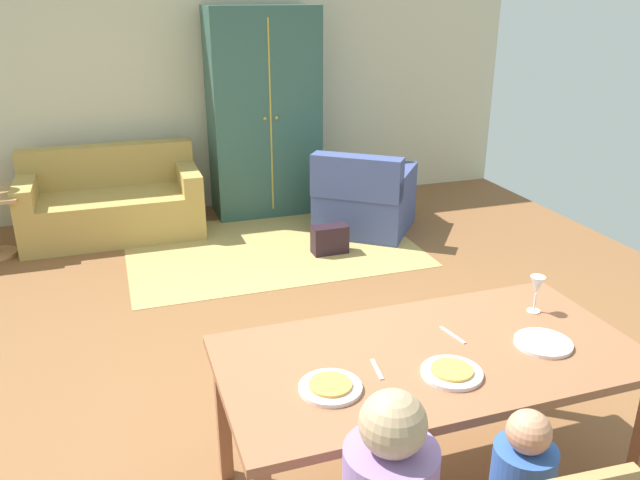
{
  "coord_description": "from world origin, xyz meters",
  "views": [
    {
      "loc": [
        -1.04,
        -3.24,
        2.2
      ],
      "look_at": [
        0.07,
        0.05,
        0.85
      ],
      "focal_mm": 35.57,
      "sensor_mm": 36.0,
      "label": 1
    }
  ],
  "objects": [
    {
      "name": "ground_plane",
      "position": [
        0.0,
        0.45,
        -0.01
      ],
      "size": [
        6.87,
        6.1,
        0.02
      ],
      "primitive_type": "cube",
      "color": "brown"
    },
    {
      "name": "back_wall",
      "position": [
        0.0,
        3.55,
        1.35
      ],
      "size": [
        6.87,
        0.1,
        2.7
      ],
      "primitive_type": "cube",
      "color": "beige",
      "rests_on": "ground_plane"
    },
    {
      "name": "dining_table",
      "position": [
        0.17,
        -1.15,
        0.69
      ],
      "size": [
        1.82,
        0.92,
        0.76
      ],
      "color": "#955B3B",
      "rests_on": "ground_plane"
    },
    {
      "name": "plate_near_man",
      "position": [
        -0.33,
        -1.27,
        0.77
      ],
      "size": [
        0.25,
        0.25,
        0.02
      ],
      "primitive_type": "cylinder",
      "color": "white",
      "rests_on": "dining_table"
    },
    {
      "name": "pizza_near_man",
      "position": [
        -0.33,
        -1.27,
        0.78
      ],
      "size": [
        0.17,
        0.17,
        0.01
      ],
      "primitive_type": "cylinder",
      "color": "gold",
      "rests_on": "plate_near_man"
    },
    {
      "name": "plate_near_child",
      "position": [
        0.17,
        -1.33,
        0.77
      ],
      "size": [
        0.25,
        0.25,
        0.02
      ],
      "primitive_type": "cylinder",
      "color": "silver",
      "rests_on": "dining_table"
    },
    {
      "name": "pizza_near_child",
      "position": [
        0.17,
        -1.33,
        0.78
      ],
      "size": [
        0.17,
        0.17,
        0.01
      ],
      "primitive_type": "cylinder",
      "color": "gold",
      "rests_on": "plate_near_child"
    },
    {
      "name": "plate_near_woman",
      "position": [
        0.67,
        -1.25,
        0.77
      ],
      "size": [
        0.25,
        0.25,
        0.02
      ],
      "primitive_type": "cylinder",
      "color": "silver",
      "rests_on": "dining_table"
    },
    {
      "name": "wine_glass",
      "position": [
        0.82,
        -0.97,
        0.89
      ],
      "size": [
        0.07,
        0.07,
        0.19
      ],
      "color": "silver",
      "rests_on": "dining_table"
    },
    {
      "name": "fork",
      "position": [
        -0.11,
        -1.2,
        0.76
      ],
      "size": [
        0.04,
        0.15,
        0.01
      ],
      "primitive_type": "cube",
      "rotation": [
        0.0,
        0.0,
        -0.14
      ],
      "color": "silver",
      "rests_on": "dining_table"
    },
    {
      "name": "knife",
      "position": [
        0.33,
        -1.05,
        0.76
      ],
      "size": [
        0.04,
        0.17,
        0.01
      ],
      "primitive_type": "cube",
      "rotation": [
        0.0,
        0.0,
        0.17
      ],
      "color": "silver",
      "rests_on": "dining_table"
    },
    {
      "name": "area_rug",
      "position": [
        0.27,
        2.08,
        0.0
      ],
      "size": [
        2.6,
        1.8,
        0.01
      ],
      "primitive_type": "cube",
      "color": "tan",
      "rests_on": "ground_plane"
    },
    {
      "name": "couch",
      "position": [
        -1.09,
        2.94,
        0.3
      ],
      "size": [
        1.65,
        0.86,
        0.82
      ],
      "color": "tan",
      "rests_on": "ground_plane"
    },
    {
      "name": "armchair",
      "position": [
        1.26,
        2.24,
        0.32
      ],
      "size": [
        1.2,
        1.2,
        0.82
      ],
      "color": "#41508A",
      "rests_on": "ground_plane"
    },
    {
      "name": "armoire",
      "position": [
        0.5,
        3.16,
        1.05
      ],
      "size": [
        1.1,
        0.59,
        2.1
      ],
      "color": "#32584E",
      "rests_on": "ground_plane"
    },
    {
      "name": "handbag",
      "position": [
        0.74,
        1.78,
        0.13
      ],
      "size": [
        0.32,
        0.16,
        0.26
      ],
      "primitive_type": "cube",
      "color": "black",
      "rests_on": "ground_plane"
    }
  ]
}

